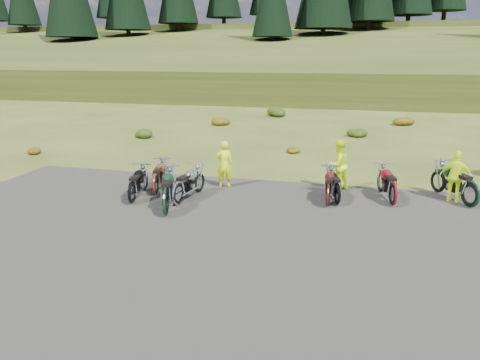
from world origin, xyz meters
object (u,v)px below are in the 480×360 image
(motorcycle_3, at_px, (179,205))
(motorcycle_7, at_px, (468,208))
(person_middle, at_px, (224,165))
(motorcycle_0, at_px, (133,204))

(motorcycle_3, xyz_separation_m, motorcycle_7, (8.75, 1.98, 0.00))
(motorcycle_3, relative_size, person_middle, 1.27)
(motorcycle_0, distance_m, person_middle, 3.50)
(motorcycle_0, distance_m, motorcycle_7, 10.46)
(motorcycle_0, relative_size, person_middle, 1.21)
(motorcycle_3, bearing_deg, motorcycle_0, 106.78)
(motorcycle_3, distance_m, person_middle, 2.56)
(motorcycle_0, xyz_separation_m, person_middle, (2.31, 2.49, 0.82))
(motorcycle_0, height_order, person_middle, person_middle)
(motorcycle_0, relative_size, motorcycle_7, 0.85)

